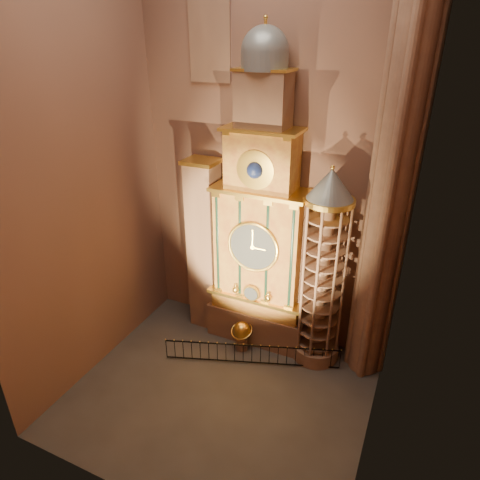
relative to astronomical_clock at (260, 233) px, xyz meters
The scene contains 11 objects.
floor 8.32m from the astronomical_clock, 90.00° to the right, with size 14.00×14.00×0.00m, color #383330.
wall_back 4.45m from the astronomical_clock, 90.00° to the left, with size 22.00×22.00×0.00m, color #8C5E4B.
wall_left 9.61m from the astronomical_clock, 144.66° to the right, with size 22.00×22.00×0.00m, color #8C5E4B.
wall_right 9.61m from the astronomical_clock, 35.34° to the right, with size 22.00×22.00×0.00m, color #8C5E4B.
astronomical_clock is the anchor object (origin of this frame).
portrait_tower 3.73m from the astronomical_clock, behind, with size 1.80×1.60×10.20m.
stair_turret 3.78m from the astronomical_clock, ahead, with size 2.50×2.50×10.80m.
gothic_pier 7.48m from the astronomical_clock, ahead, with size 2.04×2.04×22.00m.
stained_glass_window 10.37m from the astronomical_clock, 163.43° to the left, with size 2.20×0.14×5.20m.
celestial_globe 5.83m from the astronomical_clock, 105.26° to the right, with size 1.38×1.32×1.76m.
iron_railing 6.51m from the astronomical_clock, 75.65° to the right, with size 8.79×3.14×1.19m.
Camera 1 is at (7.46, -13.92, 16.10)m, focal length 32.00 mm.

